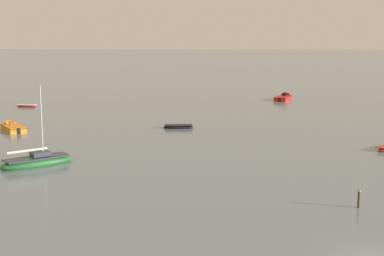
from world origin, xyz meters
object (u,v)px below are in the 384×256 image
at_px(sailboat_moored_1, 37,162).
at_px(motorboat_moored_1, 284,98).
at_px(motorboat_moored_2, 12,128).
at_px(rowboat_moored_1, 178,127).
at_px(rowboat_moored_0, 27,106).
at_px(mooring_post_right, 359,199).

bearing_deg(sailboat_moored_1, motorboat_moored_1, 21.14).
bearing_deg(motorboat_moored_2, rowboat_moored_1, -118.29).
distance_m(rowboat_moored_0, motorboat_moored_1, 46.99).
bearing_deg(rowboat_moored_1, rowboat_moored_0, -41.11).
relative_size(rowboat_moored_0, motorboat_moored_2, 0.63).
bearing_deg(sailboat_moored_1, rowboat_moored_0, 70.20).
bearing_deg(motorboat_moored_2, sailboat_moored_1, 171.56).
height_order(rowboat_moored_0, motorboat_moored_1, motorboat_moored_1).
bearing_deg(rowboat_moored_0, mooring_post_right, 137.33).
bearing_deg(mooring_post_right, motorboat_moored_2, 141.65).
bearing_deg(motorboat_moored_2, motorboat_moored_1, -83.30).
xyz_separation_m(rowboat_moored_0, sailboat_moored_1, (16.42, -41.43, 0.19)).
xyz_separation_m(rowboat_moored_1, motorboat_moored_1, (17.06, 33.14, 0.12)).
relative_size(sailboat_moored_1, motorboat_moored_2, 1.35).
distance_m(rowboat_moored_0, motorboat_moored_2, 23.55).
relative_size(motorboat_moored_2, mooring_post_right, 3.99).
xyz_separation_m(rowboat_moored_1, sailboat_moored_1, (-11.50, -21.87, 0.17)).
distance_m(motorboat_moored_1, motorboat_moored_2, 52.94).
bearing_deg(motorboat_moored_1, mooring_post_right, -161.19).
distance_m(rowboat_moored_1, mooring_post_right, 36.77).
bearing_deg(rowboat_moored_1, motorboat_moored_2, 2.12).
height_order(rowboat_moored_0, motorboat_moored_2, motorboat_moored_2).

